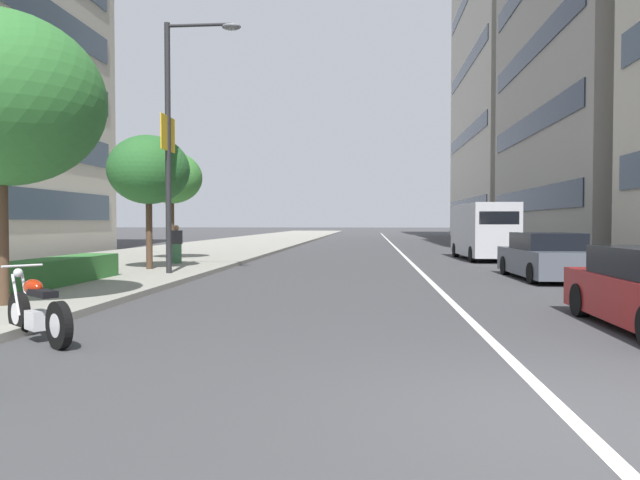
{
  "coord_description": "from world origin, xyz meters",
  "views": [
    {
      "loc": [
        -5.32,
        1.81,
        1.77
      ],
      "look_at": [
        16.72,
        3.68,
        1.11
      ],
      "focal_mm": 32.97,
      "sensor_mm": 36.0,
      "label": 1
    }
  ],
  "objects_px": {
    "street_lamp_with_banners": "(179,123)",
    "pedestrian_on_plaza": "(176,244)",
    "delivery_van_ahead": "(483,230)",
    "street_tree_by_lamp_post": "(0,100)",
    "street_tree_far_plaza": "(149,170)",
    "car_lead_in_lane": "(545,257)",
    "motorcycle_second_in_row": "(38,313)",
    "street_tree_near_plaza_corner": "(171,178)"
  },
  "relations": [
    {
      "from": "street_lamp_with_banners",
      "to": "pedestrian_on_plaza",
      "type": "distance_m",
      "value": 6.17
    },
    {
      "from": "delivery_van_ahead",
      "to": "pedestrian_on_plaza",
      "type": "bearing_deg",
      "value": 111.75
    },
    {
      "from": "pedestrian_on_plaza",
      "to": "street_tree_by_lamp_post",
      "type": "bearing_deg",
      "value": 135.68
    },
    {
      "from": "delivery_van_ahead",
      "to": "street_lamp_with_banners",
      "type": "relative_size",
      "value": 0.76
    },
    {
      "from": "street_lamp_with_banners",
      "to": "street_tree_far_plaza",
      "type": "height_order",
      "value": "street_lamp_with_banners"
    },
    {
      "from": "car_lead_in_lane",
      "to": "motorcycle_second_in_row",
      "type": "bearing_deg",
      "value": 133.75
    },
    {
      "from": "street_lamp_with_banners",
      "to": "street_tree_by_lamp_post",
      "type": "relative_size",
      "value": 1.39
    },
    {
      "from": "motorcycle_second_in_row",
      "to": "car_lead_in_lane",
      "type": "xyz_separation_m",
      "value": [
        10.47,
        -10.38,
        0.25
      ]
    },
    {
      "from": "street_lamp_with_banners",
      "to": "pedestrian_on_plaza",
      "type": "relative_size",
      "value": 5.24
    },
    {
      "from": "street_tree_far_plaza",
      "to": "street_lamp_with_banners",
      "type": "bearing_deg",
      "value": -134.47
    },
    {
      "from": "motorcycle_second_in_row",
      "to": "street_tree_far_plaza",
      "type": "relative_size",
      "value": 0.39
    },
    {
      "from": "car_lead_in_lane",
      "to": "street_lamp_with_banners",
      "type": "relative_size",
      "value": 0.59
    },
    {
      "from": "car_lead_in_lane",
      "to": "street_tree_far_plaza",
      "type": "relative_size",
      "value": 1.01
    },
    {
      "from": "street_tree_by_lamp_post",
      "to": "pedestrian_on_plaza",
      "type": "distance_m",
      "value": 12.23
    },
    {
      "from": "motorcycle_second_in_row",
      "to": "delivery_van_ahead",
      "type": "height_order",
      "value": "delivery_van_ahead"
    },
    {
      "from": "car_lead_in_lane",
      "to": "delivery_van_ahead",
      "type": "relative_size",
      "value": 0.78
    },
    {
      "from": "motorcycle_second_in_row",
      "to": "street_tree_by_lamp_post",
      "type": "relative_size",
      "value": 0.31
    },
    {
      "from": "street_tree_far_plaza",
      "to": "pedestrian_on_plaza",
      "type": "distance_m",
      "value": 3.9
    },
    {
      "from": "street_tree_by_lamp_post",
      "to": "delivery_van_ahead",
      "type": "bearing_deg",
      "value": -35.52
    },
    {
      "from": "motorcycle_second_in_row",
      "to": "car_lead_in_lane",
      "type": "height_order",
      "value": "car_lead_in_lane"
    },
    {
      "from": "street_tree_near_plaza_corner",
      "to": "pedestrian_on_plaza",
      "type": "xyz_separation_m",
      "value": [
        -2.67,
        -1.1,
        -2.83
      ]
    },
    {
      "from": "motorcycle_second_in_row",
      "to": "street_tree_by_lamp_post",
      "type": "xyz_separation_m",
      "value": [
        2.58,
        2.22,
        3.72
      ]
    },
    {
      "from": "motorcycle_second_in_row",
      "to": "street_tree_by_lamp_post",
      "type": "distance_m",
      "value": 5.05
    },
    {
      "from": "street_tree_far_plaza",
      "to": "street_tree_near_plaza_corner",
      "type": "xyz_separation_m",
      "value": [
        5.5,
        1.09,
        0.15
      ]
    },
    {
      "from": "motorcycle_second_in_row",
      "to": "street_tree_far_plaza",
      "type": "distance_m",
      "value": 12.26
    },
    {
      "from": "street_tree_by_lamp_post",
      "to": "pedestrian_on_plaza",
      "type": "bearing_deg",
      "value": 2.37
    },
    {
      "from": "delivery_van_ahead",
      "to": "street_tree_far_plaza",
      "type": "relative_size",
      "value": 1.29
    },
    {
      "from": "delivery_van_ahead",
      "to": "street_lamp_with_banners",
      "type": "bearing_deg",
      "value": 129.57
    },
    {
      "from": "street_tree_by_lamp_post",
      "to": "street_tree_far_plaza",
      "type": "xyz_separation_m",
      "value": [
        8.95,
        0.5,
        -0.57
      ]
    },
    {
      "from": "delivery_van_ahead",
      "to": "street_tree_near_plaza_corner",
      "type": "distance_m",
      "value": 14.62
    },
    {
      "from": "car_lead_in_lane",
      "to": "street_tree_near_plaza_corner",
      "type": "bearing_deg",
      "value": 63.73
    },
    {
      "from": "street_lamp_with_banners",
      "to": "street_tree_by_lamp_post",
      "type": "bearing_deg",
      "value": 171.5
    },
    {
      "from": "street_tree_by_lamp_post",
      "to": "street_tree_far_plaza",
      "type": "bearing_deg",
      "value": 3.22
    },
    {
      "from": "pedestrian_on_plaza",
      "to": "car_lead_in_lane",
      "type": "bearing_deg",
      "value": -153.24
    },
    {
      "from": "delivery_van_ahead",
      "to": "pedestrian_on_plaza",
      "type": "relative_size",
      "value": 3.97
    },
    {
      "from": "car_lead_in_lane",
      "to": "pedestrian_on_plaza",
      "type": "relative_size",
      "value": 3.1
    },
    {
      "from": "car_lead_in_lane",
      "to": "delivery_van_ahead",
      "type": "xyz_separation_m",
      "value": [
        9.64,
        0.09,
        0.73
      ]
    },
    {
      "from": "motorcycle_second_in_row",
      "to": "street_tree_far_plaza",
      "type": "bearing_deg",
      "value": -37.55
    },
    {
      "from": "street_tree_by_lamp_post",
      "to": "pedestrian_on_plaza",
      "type": "xyz_separation_m",
      "value": [
        11.78,
        0.49,
        -3.25
      ]
    },
    {
      "from": "car_lead_in_lane",
      "to": "delivery_van_ahead",
      "type": "distance_m",
      "value": 9.67
    },
    {
      "from": "street_lamp_with_banners",
      "to": "street_tree_near_plaza_corner",
      "type": "height_order",
      "value": "street_lamp_with_banners"
    },
    {
      "from": "street_lamp_with_banners",
      "to": "street_tree_far_plaza",
      "type": "xyz_separation_m",
      "value": [
        1.58,
        1.6,
        -1.34
      ]
    }
  ]
}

